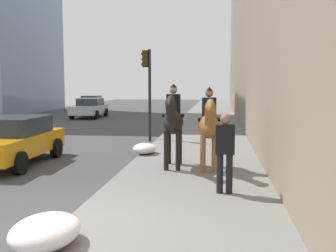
% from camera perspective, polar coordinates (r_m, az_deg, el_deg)
% --- Properties ---
extents(sidewalk_slab, '(120.00, 3.85, 0.12)m').
position_cam_1_polar(sidewalk_slab, '(6.31, 0.73, -16.07)').
color(sidewalk_slab, slate).
rests_on(sidewalk_slab, ground).
extents(mounted_horse_near, '(2.15, 0.62, 2.34)m').
position_cam_1_polar(mounted_horse_near, '(11.03, 0.73, 0.75)').
color(mounted_horse_near, black).
rests_on(mounted_horse_near, sidewalk_slab).
extents(mounted_horse_far, '(2.15, 0.65, 2.25)m').
position_cam_1_polar(mounted_horse_far, '(10.80, 5.88, 0.19)').
color(mounted_horse_far, brown).
rests_on(mounted_horse_far, sidewalk_slab).
extents(pedestrian_greeting, '(0.26, 0.40, 1.70)m').
position_cam_1_polar(pedestrian_greeting, '(8.52, 8.13, -3.11)').
color(pedestrian_greeting, black).
rests_on(pedestrian_greeting, sidewalk_slab).
extents(car_near_lane, '(4.25, 2.01, 1.44)m').
position_cam_1_polar(car_near_lane, '(13.04, -21.20, -1.87)').
color(car_near_lane, orange).
rests_on(car_near_lane, ground).
extents(car_mid_lane, '(4.58, 2.16, 1.44)m').
position_cam_1_polar(car_mid_lane, '(30.06, -11.12, 2.58)').
color(car_mid_lane, '#B7BABF').
rests_on(car_mid_lane, ground).
extents(car_far_lane, '(3.87, 1.96, 1.44)m').
position_cam_1_polar(car_far_lane, '(37.39, -10.78, 3.21)').
color(car_far_lane, silver).
rests_on(car_far_lane, ground).
extents(traffic_light_near_curb, '(0.20, 0.44, 3.92)m').
position_cam_1_polar(traffic_light_near_curb, '(17.09, -2.92, 6.56)').
color(traffic_light_near_curb, black).
rests_on(traffic_light_near_curb, ground).
extents(snow_pile_near, '(1.25, 0.96, 0.43)m').
position_cam_1_polar(snow_pile_near, '(6.16, -17.10, -14.17)').
color(snow_pile_near, white).
rests_on(snow_pile_near, sidewalk_slab).
extents(snow_pile_far, '(1.02, 0.78, 0.35)m').
position_cam_1_polar(snow_pile_far, '(13.45, -3.37, -3.21)').
color(snow_pile_far, white).
rests_on(snow_pile_far, sidewalk_slab).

